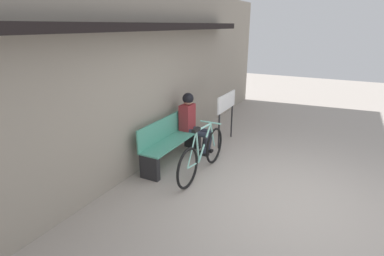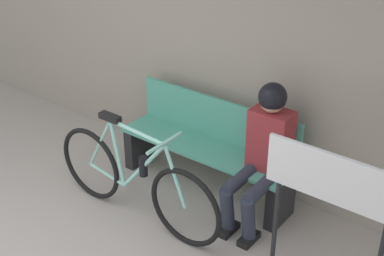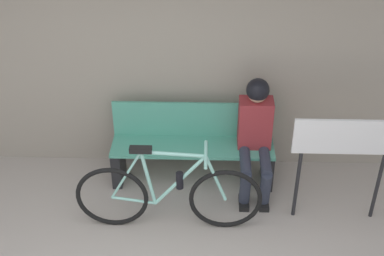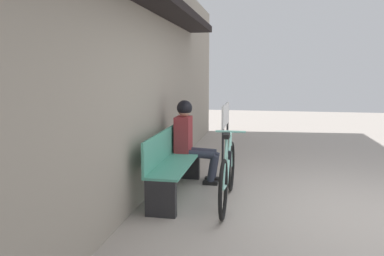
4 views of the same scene
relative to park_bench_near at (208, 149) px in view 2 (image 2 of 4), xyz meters
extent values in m
cube|color=#9E9384|center=(-0.40, 0.37, 1.19)|extent=(12.00, 0.12, 3.20)
cube|color=#51A88E|center=(0.00, -0.05, 0.04)|extent=(1.69, 0.42, 0.03)
cube|color=#51A88E|center=(0.00, 0.14, 0.25)|extent=(1.69, 0.03, 0.40)
cube|color=#232326|center=(-0.79, -0.05, -0.19)|extent=(0.10, 0.36, 0.43)
cube|color=#232326|center=(0.79, -0.05, -0.19)|extent=(0.10, 0.36, 0.43)
torus|color=black|center=(-0.74, -0.76, -0.06)|extent=(0.69, 0.04, 0.69)
torus|color=black|center=(0.33, -0.76, -0.06)|extent=(0.69, 0.04, 0.69)
cylinder|color=#93DBCC|center=(-0.15, -0.76, 0.45)|extent=(0.58, 0.03, 0.07)
cylinder|color=#93DBCC|center=(-0.10, -0.76, 0.16)|extent=(0.50, 0.03, 0.58)
cylinder|color=#93DBCC|center=(-0.39, -0.76, 0.17)|extent=(0.14, 0.03, 0.60)
cylinder|color=#93DBCC|center=(-0.54, -0.76, -0.09)|extent=(0.41, 0.03, 0.09)
cylinder|color=#93DBCC|center=(-0.59, -0.76, 0.20)|extent=(0.32, 0.02, 0.55)
cylinder|color=#93DBCC|center=(0.23, -0.76, 0.19)|extent=(0.22, 0.03, 0.51)
cube|color=black|center=(-0.44, -0.76, 0.50)|extent=(0.20, 0.07, 0.05)
cylinder|color=#93DBCC|center=(0.14, -0.76, 0.46)|extent=(0.03, 0.40, 0.03)
cylinder|color=black|center=(-0.10, -0.76, 0.16)|extent=(0.07, 0.07, 0.17)
cylinder|color=#2D3342|center=(0.53, -0.28, 0.04)|extent=(0.11, 0.45, 0.13)
cylinder|color=#2D3342|center=(0.53, -0.47, -0.16)|extent=(0.11, 0.17, 0.40)
cube|color=black|center=(0.53, -0.44, -0.38)|extent=(0.10, 0.22, 0.06)
cylinder|color=#2D3342|center=(0.73, -0.28, 0.04)|extent=(0.11, 0.45, 0.13)
cylinder|color=#2D3342|center=(0.73, -0.47, -0.16)|extent=(0.11, 0.17, 0.40)
cube|color=black|center=(0.73, -0.44, -0.38)|extent=(0.10, 0.22, 0.06)
cube|color=maroon|center=(0.63, -0.01, 0.32)|extent=(0.34, 0.22, 0.53)
sphere|color=tan|center=(0.63, -0.03, 0.68)|extent=(0.20, 0.20, 0.20)
sphere|color=black|center=(0.63, -0.03, 0.71)|extent=(0.23, 0.23, 0.23)
cylinder|color=#232326|center=(1.02, -0.57, -0.02)|extent=(0.04, 0.04, 0.77)
cube|color=white|center=(1.40, -0.57, 0.54)|extent=(0.96, 0.03, 0.36)
camera|label=1|loc=(-4.55, -2.83, 2.12)|focal=28.00mm
camera|label=2|loc=(2.43, -3.43, 2.46)|focal=50.00mm
camera|label=3|loc=(0.13, -4.59, 3.25)|focal=50.00mm
camera|label=4|loc=(-4.76, -1.17, 1.23)|focal=35.00mm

